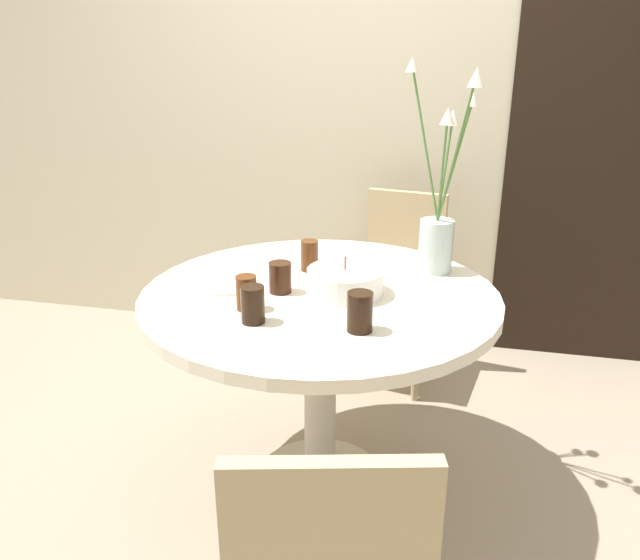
{
  "coord_description": "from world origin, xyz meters",
  "views": [
    {
      "loc": [
        0.42,
        -1.87,
        1.52
      ],
      "look_at": [
        0.0,
        0.0,
        0.81
      ],
      "focal_mm": 35.0,
      "sensor_mm": 36.0,
      "label": 1
    }
  ],
  "objects_px": {
    "drink_glass_0": "(360,312)",
    "drink_glass_2": "(253,304)",
    "drink_glass_3": "(280,277)",
    "chair_left_flank": "(398,277)",
    "flower_vase": "(439,220)",
    "drink_glass_1": "(246,293)",
    "side_plate": "(226,284)",
    "birthday_cake": "(345,282)",
    "drink_glass_4": "(310,256)"
  },
  "relations": [
    {
      "from": "chair_left_flank",
      "to": "drink_glass_4",
      "type": "relative_size",
      "value": 8.04
    },
    {
      "from": "drink_glass_4",
      "to": "flower_vase",
      "type": "bearing_deg",
      "value": 10.1
    },
    {
      "from": "birthday_cake",
      "to": "drink_glass_1",
      "type": "distance_m",
      "value": 0.33
    },
    {
      "from": "birthday_cake",
      "to": "flower_vase",
      "type": "distance_m",
      "value": 0.42
    },
    {
      "from": "birthday_cake",
      "to": "flower_vase",
      "type": "height_order",
      "value": "flower_vase"
    },
    {
      "from": "chair_left_flank",
      "to": "drink_glass_2",
      "type": "relative_size",
      "value": 7.98
    },
    {
      "from": "flower_vase",
      "to": "drink_glass_0",
      "type": "distance_m",
      "value": 0.59
    },
    {
      "from": "drink_glass_1",
      "to": "drink_glass_2",
      "type": "relative_size",
      "value": 0.97
    },
    {
      "from": "drink_glass_1",
      "to": "flower_vase",
      "type": "bearing_deg",
      "value": 40.56
    },
    {
      "from": "flower_vase",
      "to": "drink_glass_4",
      "type": "xyz_separation_m",
      "value": [
        -0.44,
        -0.08,
        -0.14
      ]
    },
    {
      "from": "drink_glass_1",
      "to": "drink_glass_0",
      "type": "bearing_deg",
      "value": -12.15
    },
    {
      "from": "drink_glass_0",
      "to": "drink_glass_2",
      "type": "relative_size",
      "value": 1.04
    },
    {
      "from": "drink_glass_2",
      "to": "drink_glass_3",
      "type": "xyz_separation_m",
      "value": [
        0.01,
        0.25,
        -0.0
      ]
    },
    {
      "from": "chair_left_flank",
      "to": "drink_glass_3",
      "type": "height_order",
      "value": "chair_left_flank"
    },
    {
      "from": "birthday_cake",
      "to": "drink_glass_3",
      "type": "relative_size",
      "value": 2.44
    },
    {
      "from": "drink_glass_4",
      "to": "birthday_cake",
      "type": "bearing_deg",
      "value": -50.04
    },
    {
      "from": "side_plate",
      "to": "drink_glass_3",
      "type": "distance_m",
      "value": 0.2
    },
    {
      "from": "birthday_cake",
      "to": "drink_glass_4",
      "type": "bearing_deg",
      "value": 129.96
    },
    {
      "from": "drink_glass_4",
      "to": "side_plate",
      "type": "bearing_deg",
      "value": -138.89
    },
    {
      "from": "drink_glass_0",
      "to": "drink_glass_2",
      "type": "distance_m",
      "value": 0.31
    },
    {
      "from": "birthday_cake",
      "to": "drink_glass_1",
      "type": "xyz_separation_m",
      "value": [
        -0.27,
        -0.19,
        0.01
      ]
    },
    {
      "from": "birthday_cake",
      "to": "flower_vase",
      "type": "relative_size",
      "value": 0.34
    },
    {
      "from": "drink_glass_1",
      "to": "drink_glass_4",
      "type": "distance_m",
      "value": 0.4
    },
    {
      "from": "flower_vase",
      "to": "side_plate",
      "type": "height_order",
      "value": "flower_vase"
    },
    {
      "from": "chair_left_flank",
      "to": "drink_glass_4",
      "type": "height_order",
      "value": "chair_left_flank"
    },
    {
      "from": "side_plate",
      "to": "drink_glass_0",
      "type": "bearing_deg",
      "value": -27.32
    },
    {
      "from": "flower_vase",
      "to": "drink_glass_0",
      "type": "xyz_separation_m",
      "value": [
        -0.18,
        -0.55,
        -0.13
      ]
    },
    {
      "from": "chair_left_flank",
      "to": "drink_glass_0",
      "type": "distance_m",
      "value": 1.26
    },
    {
      "from": "flower_vase",
      "to": "drink_glass_2",
      "type": "distance_m",
      "value": 0.76
    },
    {
      "from": "side_plate",
      "to": "drink_glass_0",
      "type": "distance_m",
      "value": 0.57
    },
    {
      "from": "drink_glass_0",
      "to": "drink_glass_3",
      "type": "distance_m",
      "value": 0.39
    },
    {
      "from": "drink_glass_2",
      "to": "flower_vase",
      "type": "bearing_deg",
      "value": 48.25
    },
    {
      "from": "chair_left_flank",
      "to": "birthday_cake",
      "type": "height_order",
      "value": "birthday_cake"
    },
    {
      "from": "drink_glass_0",
      "to": "drink_glass_1",
      "type": "height_order",
      "value": "drink_glass_0"
    },
    {
      "from": "birthday_cake",
      "to": "drink_glass_1",
      "type": "bearing_deg",
      "value": -144.84
    },
    {
      "from": "chair_left_flank",
      "to": "birthday_cake",
      "type": "xyz_separation_m",
      "value": [
        -0.09,
        -0.95,
        0.32
      ]
    },
    {
      "from": "birthday_cake",
      "to": "drink_glass_0",
      "type": "xyz_separation_m",
      "value": [
        0.09,
        -0.27,
        0.02
      ]
    },
    {
      "from": "drink_glass_2",
      "to": "drink_glass_1",
      "type": "bearing_deg",
      "value": 119.63
    },
    {
      "from": "drink_glass_0",
      "to": "birthday_cake",
      "type": "bearing_deg",
      "value": 109.14
    },
    {
      "from": "flower_vase",
      "to": "drink_glass_3",
      "type": "distance_m",
      "value": 0.59
    },
    {
      "from": "flower_vase",
      "to": "drink_glass_3",
      "type": "height_order",
      "value": "flower_vase"
    },
    {
      "from": "chair_left_flank",
      "to": "drink_glass_2",
      "type": "distance_m",
      "value": 1.31
    },
    {
      "from": "side_plate",
      "to": "drink_glass_2",
      "type": "relative_size",
      "value": 1.9
    },
    {
      "from": "flower_vase",
      "to": "side_plate",
      "type": "relative_size",
      "value": 3.44
    },
    {
      "from": "drink_glass_0",
      "to": "drink_glass_4",
      "type": "distance_m",
      "value": 0.54
    },
    {
      "from": "flower_vase",
      "to": "drink_glass_0",
      "type": "bearing_deg",
      "value": -108.61
    },
    {
      "from": "chair_left_flank",
      "to": "drink_glass_0",
      "type": "height_order",
      "value": "chair_left_flank"
    },
    {
      "from": "drink_glass_1",
      "to": "drink_glass_3",
      "type": "bearing_deg",
      "value": 69.3
    },
    {
      "from": "birthday_cake",
      "to": "drink_glass_0",
      "type": "distance_m",
      "value": 0.28
    },
    {
      "from": "side_plate",
      "to": "drink_glass_2",
      "type": "xyz_separation_m",
      "value": [
        0.19,
        -0.27,
        0.05
      ]
    }
  ]
}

